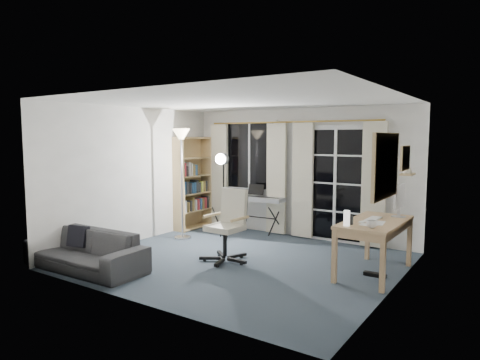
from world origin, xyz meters
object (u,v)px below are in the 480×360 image
(mug, at_px, (372,223))
(keyboard_piano, at_px, (254,199))
(bookshelf, at_px, (191,185))
(office_chair, at_px, (230,218))
(torchiere_lamp, at_px, (181,150))
(sofa, at_px, (85,244))
(desk, at_px, (375,227))
(monitor, at_px, (399,197))
(studio_light, at_px, (222,169))

(mug, bearing_deg, keyboard_piano, 148.79)
(bookshelf, bearing_deg, office_chair, -34.69)
(torchiere_lamp, relative_size, keyboard_piano, 1.62)
(keyboard_piano, xyz_separation_m, office_chair, (0.63, -1.70, -0.04))
(torchiere_lamp, height_order, sofa, torchiere_lamp)
(desk, relative_size, sofa, 0.74)
(torchiere_lamp, height_order, monitor, torchiere_lamp)
(studio_light, bearing_deg, bookshelf, 148.17)
(bookshelf, relative_size, mug, 15.41)
(keyboard_piano, bearing_deg, mug, -33.55)
(keyboard_piano, bearing_deg, desk, -26.17)
(bookshelf, relative_size, studio_light, 1.16)
(bookshelf, distance_m, torchiere_lamp, 1.16)
(keyboard_piano, distance_m, mug, 3.25)
(studio_light, bearing_deg, monitor, -9.00)
(desk, xyz_separation_m, sofa, (-3.46, -2.06, -0.29))
(torchiere_lamp, relative_size, monitor, 3.79)
(desk, bearing_deg, monitor, 67.45)
(torchiere_lamp, bearing_deg, desk, -1.78)
(torchiere_lamp, relative_size, office_chair, 1.86)
(bookshelf, xyz_separation_m, studio_light, (1.14, -0.47, 0.41))
(desk, bearing_deg, torchiere_lamp, 179.26)
(desk, distance_m, sofa, 4.04)
(torchiere_lamp, xyz_separation_m, desk, (3.56, -0.11, -0.98))
(studio_light, bearing_deg, torchiere_lamp, -165.22)
(studio_light, relative_size, monitor, 3.03)
(desk, height_order, monitor, monitor)
(office_chair, relative_size, sofa, 0.58)
(sofa, bearing_deg, monitor, 32.81)
(studio_light, distance_m, monitor, 3.08)
(office_chair, xyz_separation_m, monitor, (2.24, 0.97, 0.38))
(torchiere_lamp, bearing_deg, monitor, 5.16)
(office_chair, relative_size, desk, 0.78)
(desk, distance_m, monitor, 0.62)
(keyboard_piano, bearing_deg, office_chair, -71.96)
(torchiere_lamp, distance_m, sofa, 2.52)
(office_chair, xyz_separation_m, sofa, (-1.42, -1.55, -0.28))
(sofa, bearing_deg, office_chair, 45.84)
(mug, bearing_deg, monitor, 84.20)
(bookshelf, xyz_separation_m, monitor, (4.20, -0.44, 0.13))
(monitor, distance_m, sofa, 4.49)
(torchiere_lamp, distance_m, studio_light, 0.83)
(bookshelf, xyz_separation_m, desk, (4.00, -0.89, -0.24))
(mug, bearing_deg, office_chair, -179.54)
(keyboard_piano, height_order, mug, keyboard_piano)
(bookshelf, distance_m, sofa, 3.05)
(studio_light, xyz_separation_m, sofa, (-0.59, -2.49, -0.94))
(sofa, bearing_deg, studio_light, 74.92)
(studio_light, bearing_deg, keyboard_piano, 66.18)
(monitor, distance_m, mug, 0.98)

